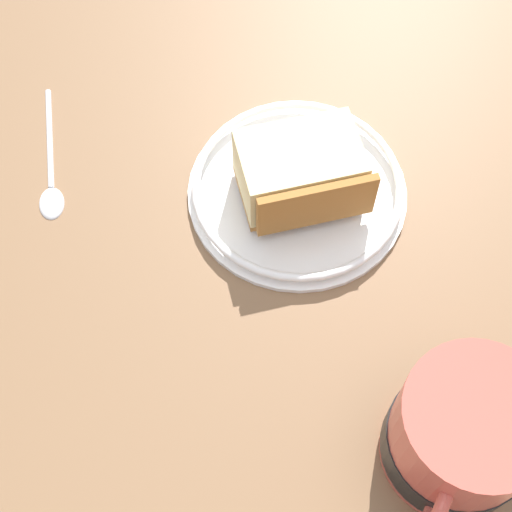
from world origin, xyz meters
The scene contains 5 objects.
ground_plane centered at (0.00, 0.00, -1.71)cm, with size 134.35×134.35×3.42cm, color brown.
small_plate centered at (-11.45, -2.37, 0.78)cm, with size 17.39×17.39×1.59cm.
cake_slice centered at (-11.23, -2.21, 3.54)cm, with size 10.62×11.16×5.18cm.
tea_mug centered at (3.89, 14.32, 4.14)cm, with size 11.75×9.37×9.20cm.
teaspoon centered at (-5.13, -21.16, 0.35)cm, with size 11.74×7.70×0.80cm.
Camera 1 is at (20.36, 7.17, 52.81)cm, focal length 54.71 mm.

